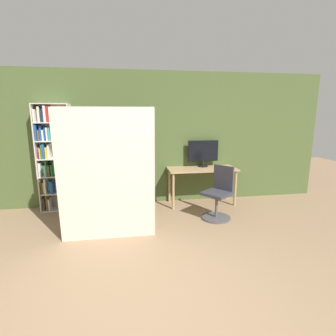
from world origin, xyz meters
TOP-DOWN VIEW (x-y plane):
  - ground_plane at (0.00, 0.00)m, footprint 16.00×16.00m
  - wall_back at (0.00, 3.39)m, footprint 8.00×0.06m
  - desk at (1.30, 3.07)m, footprint 1.41×0.58m
  - monitor at (1.36, 3.24)m, footprint 0.65×0.21m
  - office_chair at (1.38, 2.28)m, footprint 0.62×0.62m
  - bookshelf at (-1.64, 3.23)m, footprint 0.64×0.33m
  - mattress_near at (-0.52, 1.81)m, footprint 1.39×0.29m
  - mattress_far at (-0.52, 2.15)m, footprint 1.39×0.27m

SIDE VIEW (x-z plane):
  - ground_plane at x=0.00m, z-range 0.00..0.00m
  - office_chair at x=1.38m, z-range -0.08..0.86m
  - desk at x=1.30m, z-range 0.28..1.04m
  - mattress_far at x=-0.52m, z-range 0.00..1.96m
  - mattress_near at x=-0.52m, z-range 0.00..1.96m
  - bookshelf at x=-1.64m, z-range 0.04..2.08m
  - monitor at x=1.36m, z-range 0.80..1.35m
  - wall_back at x=0.00m, z-range 0.00..2.70m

